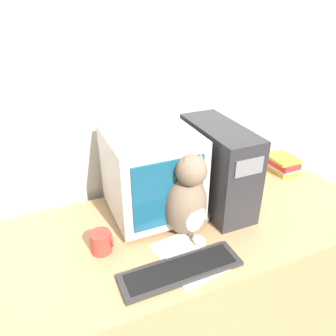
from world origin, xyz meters
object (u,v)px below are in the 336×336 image
(book_stack, at_px, (282,164))
(computer_tower, at_px, (218,167))
(crt_monitor, at_px, (152,174))
(pen, at_px, (149,265))
(mug, at_px, (102,242))
(keyboard, at_px, (181,270))
(cat, at_px, (187,200))

(book_stack, bearing_deg, computer_tower, -165.77)
(computer_tower, bearing_deg, crt_monitor, 170.60)
(pen, relative_size, mug, 1.55)
(crt_monitor, height_order, book_stack, crt_monitor)
(crt_monitor, height_order, mug, crt_monitor)
(book_stack, relative_size, mug, 2.19)
(crt_monitor, relative_size, computer_tower, 0.89)
(computer_tower, distance_m, keyboard, 0.56)
(crt_monitor, distance_m, cat, 0.23)
(pen, distance_m, mug, 0.23)
(cat, bearing_deg, book_stack, 8.17)
(keyboard, relative_size, cat, 1.22)
(pen, bearing_deg, cat, 29.14)
(keyboard, height_order, cat, cat)
(crt_monitor, xyz_separation_m, keyboard, (-0.04, -0.42, -0.21))
(computer_tower, relative_size, pen, 3.22)
(keyboard, xyz_separation_m, book_stack, (0.93, 0.51, 0.04))
(book_stack, xyz_separation_m, pen, (-1.03, -0.42, -0.05))
(pen, bearing_deg, book_stack, 22.44)
(keyboard, distance_m, mug, 0.36)
(crt_monitor, bearing_deg, computer_tower, -9.40)
(crt_monitor, xyz_separation_m, pen, (-0.15, -0.34, -0.22))
(keyboard, xyz_separation_m, pen, (-0.10, 0.08, -0.01))
(keyboard, distance_m, pen, 0.13)
(cat, distance_m, book_stack, 0.86)
(computer_tower, distance_m, mug, 0.66)
(crt_monitor, relative_size, keyboard, 0.86)
(computer_tower, xyz_separation_m, mug, (-0.63, -0.12, -0.17))
(computer_tower, relative_size, mug, 5.01)
(book_stack, xyz_separation_m, mug, (-1.18, -0.26, -0.00))
(keyboard, relative_size, mug, 5.18)
(computer_tower, xyz_separation_m, keyboard, (-0.37, -0.37, -0.20))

